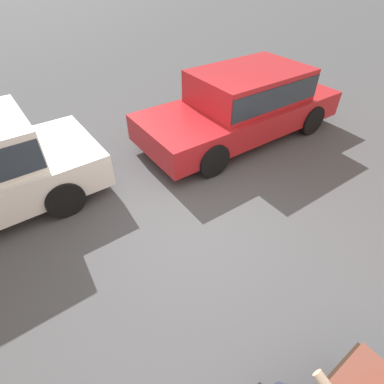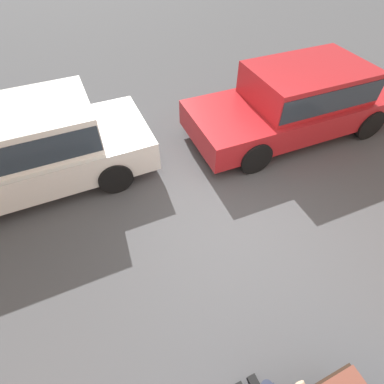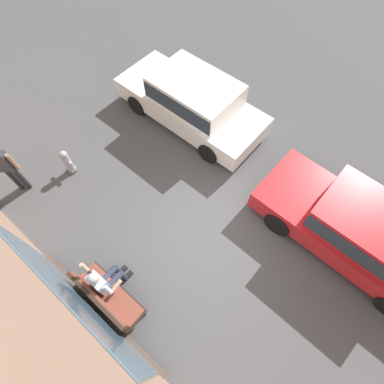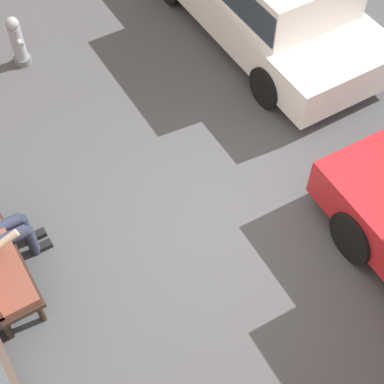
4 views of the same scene
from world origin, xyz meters
name	(u,v)px [view 3 (image 3 of 4)]	position (x,y,z in m)	size (l,w,h in m)	color
ground_plane	(221,228)	(0.00, 0.00, 0.00)	(60.00, 60.00, 0.00)	#4C4C4F
building_facade	(69,340)	(0.01, 3.40, 2.80)	(18.00, 0.51, 5.62)	#93705B
bench	(106,298)	(0.76, 2.90, 0.55)	(1.57, 0.55, 0.98)	#332319
person_on_phone	(104,280)	(0.99, 2.68, 0.69)	(0.73, 0.74, 1.32)	#2D3347
parked_car_near	(362,230)	(-2.51, -1.61, 0.78)	(4.54, 1.96, 1.42)	red
parked_car_mid	(192,100)	(2.80, -2.24, 0.79)	(4.43, 1.88, 1.46)	white
pedestrian_standing	(5,165)	(4.63, 2.38, 1.02)	(0.43, 0.40, 1.73)	#232326
fire_hydrant	(68,162)	(4.11, 1.25, 0.39)	(0.38, 0.26, 0.81)	slate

